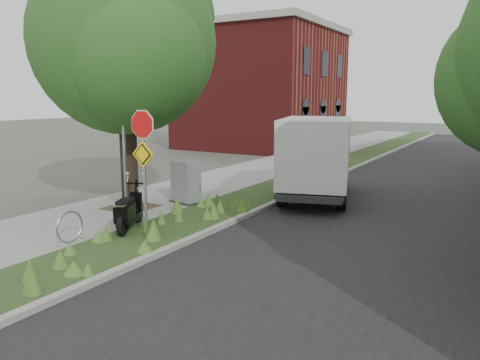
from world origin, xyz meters
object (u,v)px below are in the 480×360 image
Objects in this scene: scooter_near at (128,215)px; utility_cabinet at (186,183)px; sign_assembly at (143,148)px; box_truck at (317,154)px.

utility_cabinet is (-0.71, 3.40, 0.23)m from scooter_near.
sign_assembly reaches higher than box_truck.
box_truck is at bearing 68.77° from scooter_near.
utility_cabinet is (-3.25, -3.12, -0.80)m from box_truck.
utility_cabinet is at bearing 112.82° from sign_assembly.
box_truck reaches higher than utility_cabinet.
box_truck is (2.53, 6.52, 1.03)m from scooter_near.
utility_cabinet is at bearing -136.17° from box_truck.
scooter_near is 0.30× the size of box_truck.
sign_assembly is at bearing -104.25° from box_truck.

